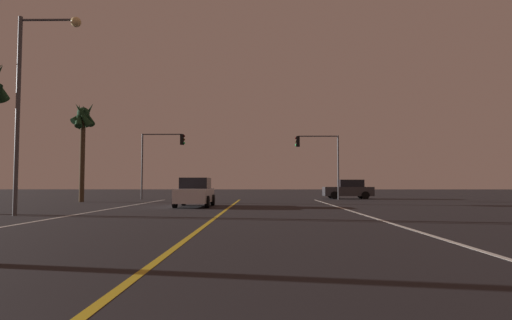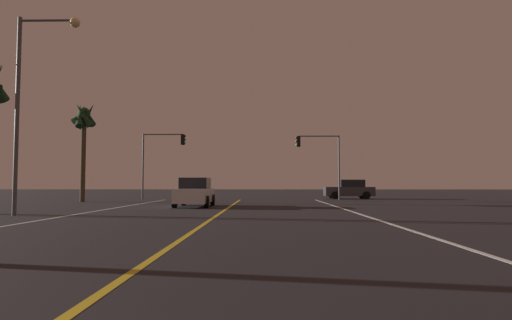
{
  "view_description": "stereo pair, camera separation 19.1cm",
  "coord_description": "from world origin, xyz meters",
  "views": [
    {
      "loc": [
        1.83,
        -0.01,
        1.36
      ],
      "look_at": [
        1.48,
        27.94,
        2.89
      ],
      "focal_mm": 30.12,
      "sensor_mm": 36.0,
      "label": 1
    },
    {
      "loc": [
        2.02,
        -0.01,
        1.36
      ],
      "look_at": [
        1.48,
        27.94,
        2.89
      ],
      "focal_mm": 30.12,
      "sensor_mm": 36.0,
      "label": 2
    }
  ],
  "objects": [
    {
      "name": "lane_center_divider",
      "position": [
        0.0,
        14.95,
        0.0
      ],
      "size": [
        0.16,
        41.89,
        0.01
      ],
      "primitive_type": "cube",
      "color": "gold",
      "rests_on": "ground"
    },
    {
      "name": "car_crossing_side",
      "position": [
        9.59,
        38.35,
        0.82
      ],
      "size": [
        4.3,
        2.02,
        1.7
      ],
      "rotation": [
        0.0,
        0.0,
        3.14
      ],
      "color": "black",
      "rests_on": "ground"
    },
    {
      "name": "lane_edge_left",
      "position": [
        -6.27,
        14.95,
        0.0
      ],
      "size": [
        0.16,
        41.89,
        0.01
      ],
      "primitive_type": "cube",
      "color": "silver",
      "rests_on": "ground"
    },
    {
      "name": "traffic_light_near_right",
      "position": [
        6.58,
        36.39,
        4.07
      ],
      "size": [
        3.74,
        0.36,
        5.44
      ],
      "rotation": [
        0.0,
        0.0,
        3.14
      ],
      "color": "#4C4C51",
      "rests_on": "ground"
    },
    {
      "name": "car_oncoming",
      "position": [
        -2.08,
        25.25,
        0.82
      ],
      "size": [
        2.02,
        4.3,
        1.7
      ],
      "rotation": [
        0.0,
        0.0,
        -1.57
      ],
      "color": "black",
      "rests_on": "ground"
    },
    {
      "name": "traffic_light_near_left",
      "position": [
        -6.61,
        36.39,
        4.19
      ],
      "size": [
        3.73,
        0.36,
        5.62
      ],
      "color": "#4C4C51",
      "rests_on": "ground"
    },
    {
      "name": "palm_tree_left_far",
      "position": [
        -11.48,
        31.6,
        5.89
      ],
      "size": [
        1.9,
        1.94,
        7.51
      ],
      "color": "#473826",
      "rests_on": "ground"
    },
    {
      "name": "lane_edge_right",
      "position": [
        6.27,
        14.95,
        0.0
      ],
      "size": [
        0.16,
        41.89,
        0.01
      ],
      "primitive_type": "cube",
      "color": "silver",
      "rests_on": "ground"
    },
    {
      "name": "street_lamp_left_mid",
      "position": [
        -7.97,
        18.02,
        5.43
      ],
      "size": [
        2.72,
        0.44,
        8.57
      ],
      "color": "#4C4C51",
      "rests_on": "ground"
    }
  ]
}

